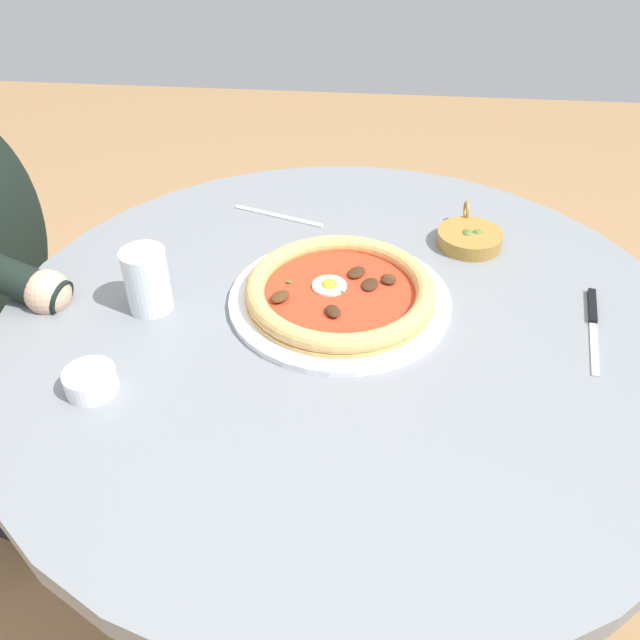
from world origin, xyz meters
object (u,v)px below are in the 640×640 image
at_px(olive_pan, 469,238).
at_px(fork_utensil, 278,216).
at_px(steak_knife, 593,317).
at_px(ramekin_capers, 90,380).
at_px(dining_table, 344,382).
at_px(pizza_on_plate, 340,293).
at_px(water_glass, 147,284).

bearing_deg(olive_pan, fork_utensil, -10.58).
relative_size(steak_knife, fork_utensil, 1.16).
bearing_deg(ramekin_capers, dining_table, -150.20).
xyz_separation_m(steak_knife, fork_utensil, (0.51, -0.26, -0.00)).
relative_size(pizza_on_plate, water_glass, 3.42).
distance_m(pizza_on_plate, water_glass, 0.28).
xyz_separation_m(ramekin_capers, fork_utensil, (-0.17, -0.47, -0.02)).
height_order(pizza_on_plate, water_glass, water_glass).
distance_m(pizza_on_plate, ramekin_capers, 0.38).
distance_m(steak_knife, fork_utensil, 0.57).
relative_size(dining_table, fork_utensil, 6.08).
relative_size(water_glass, olive_pan, 0.72).
xyz_separation_m(water_glass, olive_pan, (-0.49, -0.23, -0.03)).
bearing_deg(ramekin_capers, pizza_on_plate, -144.02).
bearing_deg(olive_pan, pizza_on_plate, 42.00).
xyz_separation_m(dining_table, ramekin_capers, (0.32, 0.18, 0.15)).
relative_size(water_glass, steak_knife, 0.50).
bearing_deg(ramekin_capers, steak_knife, -162.35).
relative_size(dining_table, ramekin_capers, 15.41).
distance_m(dining_table, olive_pan, 0.33).
relative_size(dining_table, pizza_on_plate, 3.07).
bearing_deg(fork_utensil, steak_knife, 153.16).
distance_m(water_glass, ramekin_capers, 0.18).
bearing_deg(pizza_on_plate, ramekin_capers, 35.98).
xyz_separation_m(pizza_on_plate, olive_pan, (-0.21, -0.19, -0.00)).
distance_m(dining_table, pizza_on_plate, 0.15).
relative_size(olive_pan, fork_utensil, 0.80).
xyz_separation_m(pizza_on_plate, fork_utensil, (0.13, -0.25, -0.02)).
xyz_separation_m(water_glass, fork_utensil, (-0.15, -0.29, -0.04)).
bearing_deg(water_glass, ramekin_capers, 82.44).
height_order(pizza_on_plate, fork_utensil, pizza_on_plate).
xyz_separation_m(dining_table, fork_utensil, (0.14, -0.29, 0.13)).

